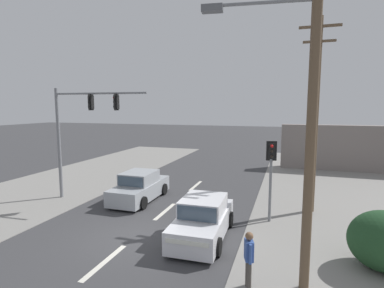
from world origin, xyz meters
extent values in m
plane|color=#3A3A3D|center=(0.00, 0.00, 0.00)|extent=(140.00, 140.00, 0.00)
cube|color=silver|center=(0.00, -2.00, 0.00)|extent=(0.20, 2.40, 0.01)
cube|color=silver|center=(0.00, 3.00, 0.00)|extent=(0.20, 2.40, 0.01)
cube|color=silver|center=(0.00, 8.00, 0.00)|extent=(0.20, 2.40, 0.01)
cube|color=gray|center=(-8.50, 4.00, 0.01)|extent=(8.00, 40.00, 0.02)
cylinder|color=brown|center=(6.08, -1.56, 5.29)|extent=(0.26, 0.26, 10.59)
cylinder|color=slate|center=(4.79, -1.72, 7.62)|extent=(2.59, 0.41, 0.09)
cube|color=#595B60|center=(3.50, -1.88, 7.55)|extent=(0.59, 0.35, 0.18)
cylinder|color=brown|center=(6.70, 5.15, 4.52)|extent=(0.26, 0.26, 9.03)
cube|color=brown|center=(6.70, 5.15, 8.58)|extent=(1.80, 0.12, 0.11)
cube|color=brown|center=(6.70, 5.15, 7.93)|extent=(1.40, 0.12, 0.10)
cylinder|color=slate|center=(-6.37, 3.33, 3.00)|extent=(0.18, 0.18, 6.00)
cylinder|color=slate|center=(-3.78, 3.49, 5.70)|extent=(5.20, 0.43, 0.11)
cube|color=black|center=(-4.30, 3.46, 5.25)|extent=(0.22, 0.27, 0.68)
cube|color=black|center=(-4.30, 3.46, 5.25)|extent=(0.07, 0.44, 0.84)
sphere|color=red|center=(-4.42, 3.45, 5.47)|extent=(0.13, 0.13, 0.13)
sphere|color=black|center=(-4.42, 3.45, 5.25)|extent=(0.13, 0.13, 0.13)
sphere|color=black|center=(-4.42, 3.45, 5.03)|extent=(0.13, 0.13, 0.13)
cube|color=black|center=(-2.84, 3.54, 5.25)|extent=(0.22, 0.27, 0.68)
cube|color=black|center=(-2.84, 3.54, 5.25)|extent=(0.07, 0.44, 0.84)
sphere|color=red|center=(-2.96, 3.54, 5.47)|extent=(0.13, 0.13, 0.13)
sphere|color=black|center=(-2.96, 3.54, 5.25)|extent=(0.13, 0.13, 0.13)
sphere|color=black|center=(-2.96, 3.54, 5.03)|extent=(0.13, 0.13, 0.13)
cylinder|color=slate|center=(4.87, 3.22, 1.40)|extent=(0.12, 0.12, 2.80)
cube|color=black|center=(4.87, 3.22, 3.14)|extent=(0.29, 0.24, 0.68)
cube|color=black|center=(4.87, 3.22, 3.14)|extent=(0.44, 0.11, 0.84)
sphere|color=red|center=(4.88, 3.10, 3.36)|extent=(0.13, 0.13, 0.13)
sphere|color=black|center=(4.88, 3.10, 3.14)|extent=(0.13, 0.13, 0.13)
sphere|color=black|center=(4.88, 3.10, 2.92)|extent=(0.13, 0.13, 0.13)
cube|color=gray|center=(11.00, 16.00, 1.80)|extent=(12.00, 1.00, 3.60)
cube|color=#A3A8AD|center=(-2.00, 4.26, 0.54)|extent=(1.72, 4.21, 0.80)
cube|color=#A3A8AD|center=(-2.00, 4.21, 1.25)|extent=(1.57, 1.91, 0.62)
cube|color=#384756|center=(-2.00, 5.18, 1.25)|extent=(1.44, 0.07, 0.53)
cube|color=#384756|center=(-1.99, 3.24, 1.25)|extent=(1.40, 0.07, 0.50)
cube|color=white|center=(-2.01, 6.38, 0.72)|extent=(1.45, 0.05, 0.14)
cylinder|color=black|center=(-2.85, 5.56, 0.32)|extent=(0.19, 0.64, 0.64)
cylinder|color=black|center=(-1.15, 5.56, 0.32)|extent=(0.19, 0.64, 0.64)
cylinder|color=black|center=(-2.84, 2.95, 0.32)|extent=(0.19, 0.64, 0.64)
cylinder|color=black|center=(-1.14, 2.96, 0.32)|extent=(0.19, 0.64, 0.64)
cube|color=silver|center=(2.52, 0.80, 0.54)|extent=(1.83, 4.25, 0.80)
cube|color=silver|center=(2.52, 0.85, 1.25)|extent=(1.62, 1.95, 0.62)
cube|color=#384756|center=(2.55, -0.12, 1.25)|extent=(1.44, 0.10, 0.53)
cube|color=#384756|center=(2.49, 1.82, 1.25)|extent=(1.41, 0.10, 0.50)
cube|color=white|center=(2.58, -1.32, 0.72)|extent=(1.45, 0.08, 0.14)
cylinder|color=black|center=(3.41, -0.48, 0.32)|extent=(0.21, 0.65, 0.64)
cylinder|color=black|center=(1.71, -0.53, 0.32)|extent=(0.21, 0.65, 0.64)
cylinder|color=black|center=(3.33, 2.13, 0.32)|extent=(0.21, 0.65, 0.64)
cylinder|color=black|center=(1.63, 2.07, 0.32)|extent=(0.21, 0.65, 0.64)
cylinder|color=#47423D|center=(4.59, -1.91, 0.42)|extent=(0.14, 0.14, 0.84)
cylinder|color=#47423D|center=(4.64, -2.09, 0.42)|extent=(0.14, 0.14, 0.84)
cube|color=#33519E|center=(4.61, -2.00, 1.12)|extent=(0.31, 0.41, 0.56)
sphere|color=brown|center=(4.61, -2.00, 1.52)|extent=(0.22, 0.22, 0.22)
cylinder|color=#33519E|center=(4.55, -1.78, 1.12)|extent=(0.09, 0.09, 0.54)
cylinder|color=#33519E|center=(4.68, -2.23, 1.12)|extent=(0.09, 0.09, 0.54)
camera|label=1|loc=(5.51, -9.84, 4.99)|focal=28.00mm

